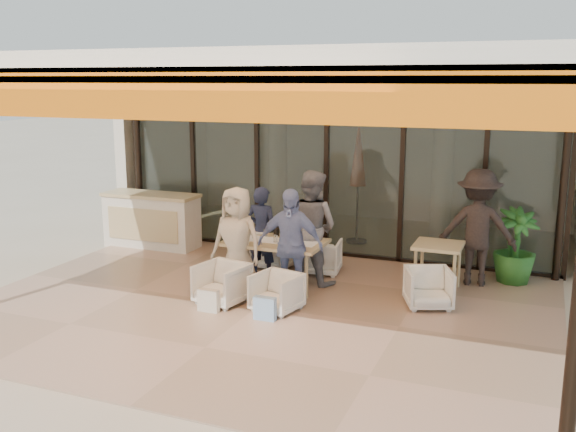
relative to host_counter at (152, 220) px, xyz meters
The scene contains 21 objects.
ground 4.00m from the host_counter, 35.33° to the right, with size 70.00×70.00×0.00m, color #C6B293.
terrace_floor 4.00m from the host_counter, 35.33° to the right, with size 8.00×6.00×0.01m, color tan.
terrace_structure 4.94m from the host_counter, 38.32° to the right, with size 8.00×6.00×3.40m.
glass_storefront 3.48m from the host_counter, 12.28° to the left, with size 8.08×0.10×3.20m.
interior_block 4.75m from the host_counter, 42.93° to the left, with size 9.05×3.62×3.52m.
host_counter is the anchor object (origin of this frame).
dining_table 3.40m from the host_counter, 23.68° to the right, with size 1.50×0.90×0.93m.
chair_far_left 2.74m from the host_counter, ahead, with size 0.64×0.60×0.66m, color white.
chair_far_right 3.57m from the host_counter, ahead, with size 0.61×0.57×0.63m, color white.
chair_near_left 3.57m from the host_counter, 40.70° to the right, with size 0.64×0.60×0.66m, color white.
chair_near_right 4.24m from the host_counter, 33.26° to the right, with size 0.59×0.55×0.60m, color white.
diner_navy 2.86m from the host_counter, 18.84° to the right, with size 0.54×0.35×1.48m, color #192137.
diner_grey 3.67m from the host_counter, 14.59° to the right, with size 0.87×0.68×1.79m, color #5C5C60.
diner_cream 3.27m from the host_counter, 34.01° to the right, with size 0.79×0.51×1.61m, color beige.
diner_periwinkle 3.99m from the host_counter, 27.23° to the right, with size 0.97×0.40×1.65m, color #6879AD.
tote_bag_cream 3.85m from the host_counter, 45.24° to the right, with size 0.30×0.10×0.34m, color silver.
tote_bag_blue 4.48m from the host_counter, 37.56° to the right, with size 0.30×0.10×0.34m, color #99BFD8.
side_table 5.49m from the host_counter, ahead, with size 0.70×0.70×0.74m.
side_chair 5.63m from the host_counter, 14.32° to the right, with size 0.61×0.57×0.63m, color white.
standing_woman 5.96m from the host_counter, ahead, with size 1.18×0.68×1.82m, color black.
potted_palm 6.50m from the host_counter, ahead, with size 0.67×0.67×1.19m, color #1E5919.
Camera 1 is at (3.55, -7.74, 3.15)m, focal length 40.00 mm.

